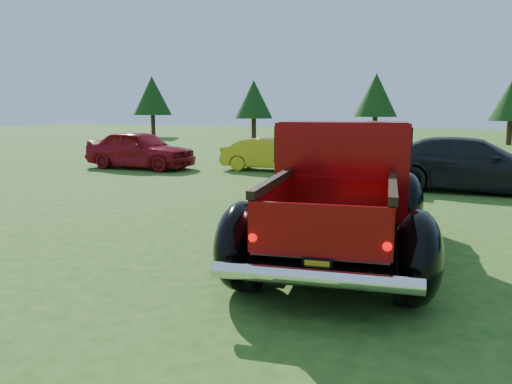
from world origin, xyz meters
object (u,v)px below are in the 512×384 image
(tree_far_west, at_px, (152,96))
(show_car_red, at_px, (140,149))
(show_car_grey, at_px, (471,165))
(tree_mid_right, at_px, (512,100))
(pickup_truck, at_px, (343,189))
(show_car_yellow, at_px, (271,155))
(tree_west, at_px, (254,99))
(tree_mid_left, at_px, (376,95))

(tree_far_west, bearing_deg, show_car_red, -57.02)
(show_car_grey, bearing_deg, tree_mid_right, -5.90)
(show_car_red, bearing_deg, pickup_truck, -128.70)
(show_car_yellow, distance_m, show_car_grey, 7.36)
(pickup_truck, distance_m, show_car_yellow, 10.88)
(tree_west, bearing_deg, tree_mid_left, 12.53)
(tree_mid_right, distance_m, show_car_yellow, 21.83)
(tree_far_west, distance_m, show_car_grey, 33.70)
(tree_mid_right, height_order, show_car_grey, tree_mid_right)
(show_car_grey, bearing_deg, show_car_yellow, 72.08)
(tree_mid_right, distance_m, show_car_grey, 22.11)
(show_car_red, bearing_deg, show_car_grey, -93.68)
(tree_mid_right, distance_m, pickup_truck, 29.61)
(pickup_truck, xyz_separation_m, show_car_grey, (2.01, 7.33, -0.24))
(tree_west, xyz_separation_m, tree_mid_left, (9.00, 2.00, 0.27))
(tree_west, bearing_deg, show_car_red, -79.98)
(tree_mid_right, relative_size, show_car_yellow, 1.18)
(tree_west, distance_m, tree_mid_left, 9.22)
(pickup_truck, height_order, show_car_grey, pickup_truck)
(tree_west, bearing_deg, pickup_truck, -64.44)
(tree_far_west, xyz_separation_m, show_car_yellow, (18.53, -19.52, -2.90))
(tree_mid_right, relative_size, pickup_truck, 0.75)
(tree_mid_right, height_order, show_car_yellow, tree_mid_right)
(tree_west, bearing_deg, show_car_grey, -53.39)
(tree_mid_left, distance_m, pickup_truck, 30.62)
(tree_mid_left, height_order, pickup_truck, tree_mid_left)
(tree_far_west, height_order, show_car_grey, tree_far_west)
(tree_mid_left, height_order, show_car_yellow, tree_mid_left)
(tree_far_west, distance_m, show_car_red, 24.96)
(tree_far_west, relative_size, pickup_truck, 0.88)
(tree_far_west, distance_m, tree_mid_left, 19.03)
(tree_mid_left, distance_m, show_car_yellow, 20.71)
(pickup_truck, height_order, show_car_yellow, pickup_truck)
(tree_west, height_order, show_car_grey, tree_west)
(pickup_truck, bearing_deg, tree_mid_right, 73.44)
(tree_mid_left, distance_m, show_car_grey, 23.91)
(tree_mid_left, relative_size, show_car_red, 1.13)
(tree_mid_left, xyz_separation_m, show_car_yellow, (-0.47, -20.52, -2.77))
(show_car_yellow, bearing_deg, show_car_red, 102.07)
(pickup_truck, relative_size, show_car_yellow, 1.58)
(tree_mid_left, bearing_deg, pickup_truck, -81.55)
(tree_mid_right, relative_size, show_car_grey, 0.84)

